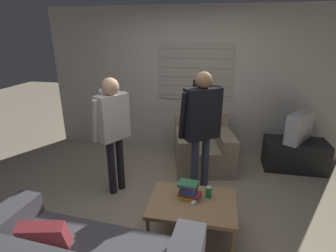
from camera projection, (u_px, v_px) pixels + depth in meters
The scene contains 11 objects.
ground_plane at pixel (171, 217), 3.18m from camera, with size 16.00×16.00×0.00m, color gray.
wall_back at pixel (192, 83), 4.63m from camera, with size 5.20×0.08×2.55m.
armchair_beige at pixel (203, 147), 4.34m from camera, with size 1.07×1.08×0.83m.
coffee_table at pixel (192, 205), 2.77m from camera, with size 0.90×0.66×0.43m.
tv_stand at pixel (294, 155), 4.25m from camera, with size 0.94×0.48×0.49m.
tv at pixel (299, 127), 4.09m from camera, with size 0.52×0.62×0.46m.
person_left_standing at pixel (112, 122), 3.40m from camera, with size 0.59×0.76×1.60m.
person_right_standing at pixel (201, 121), 3.27m from camera, with size 0.54×0.87×1.69m.
book_stack at pixel (189, 190), 2.81m from camera, with size 0.26×0.19×0.17m.
soda_can at pixel (209, 192), 2.82m from camera, with size 0.07×0.07×0.13m.
spare_remote at pixel (195, 201), 2.74m from camera, with size 0.09×0.13×0.02m.
Camera 1 is at (0.46, -2.59, 2.11)m, focal length 28.00 mm.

